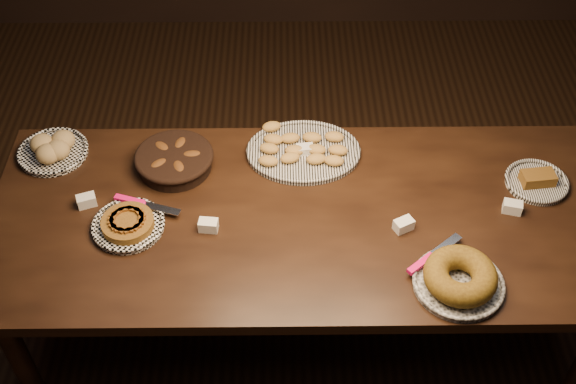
{
  "coord_description": "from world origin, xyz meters",
  "views": [
    {
      "loc": [
        -0.08,
        -1.84,
        2.76
      ],
      "look_at": [
        -0.06,
        0.05,
        0.82
      ],
      "focal_mm": 45.0,
      "sensor_mm": 36.0,
      "label": 1
    }
  ],
  "objects_px": {
    "apple_tart_plate": "(128,224)",
    "bundt_cake_plate": "(459,278)",
    "madeleine_platter": "(302,150)",
    "buffet_table": "(304,227)"
  },
  "relations": [
    {
      "from": "apple_tart_plate",
      "to": "madeleine_platter",
      "type": "relative_size",
      "value": 0.71
    },
    {
      "from": "madeleine_platter",
      "to": "buffet_table",
      "type": "bearing_deg",
      "value": -78.6
    },
    {
      "from": "madeleine_platter",
      "to": "bundt_cake_plate",
      "type": "xyz_separation_m",
      "value": [
        0.52,
        -0.68,
        0.02
      ]
    },
    {
      "from": "buffet_table",
      "to": "bundt_cake_plate",
      "type": "bearing_deg",
      "value": -33.18
    },
    {
      "from": "apple_tart_plate",
      "to": "buffet_table",
      "type": "bearing_deg",
      "value": -1.88
    },
    {
      "from": "apple_tart_plate",
      "to": "bundt_cake_plate",
      "type": "relative_size",
      "value": 0.87
    },
    {
      "from": "madeleine_platter",
      "to": "bundt_cake_plate",
      "type": "distance_m",
      "value": 0.85
    },
    {
      "from": "buffet_table",
      "to": "bundt_cake_plate",
      "type": "distance_m",
      "value": 0.63
    },
    {
      "from": "apple_tart_plate",
      "to": "bundt_cake_plate",
      "type": "bearing_deg",
      "value": -20.5
    },
    {
      "from": "buffet_table",
      "to": "apple_tart_plate",
      "type": "bearing_deg",
      "value": -174.77
    }
  ]
}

